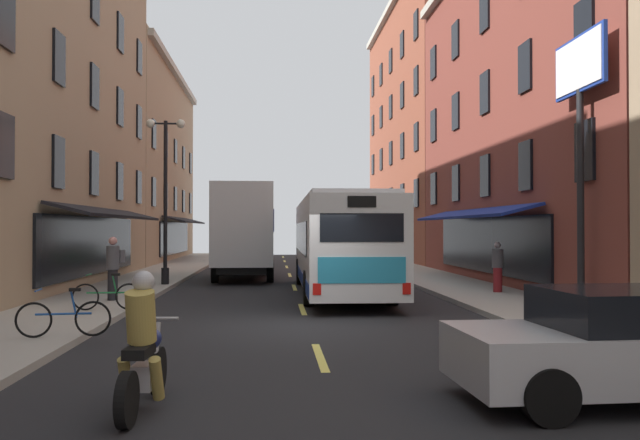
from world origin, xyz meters
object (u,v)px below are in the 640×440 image
bicycle_mid (107,295)px  pedestrian_mid (498,266)px  billboard_sign (580,103)px  motorcycle_rider (143,351)px  street_lamp_twin (165,193)px  box_truck (244,232)px  pedestrian_near (113,266)px  sedan_mid (249,253)px  bicycle_near (64,318)px  transit_bus (339,244)px  sedan_near (632,344)px

bicycle_mid → pedestrian_mid: pedestrian_mid is taller
billboard_sign → motorcycle_rider: billboard_sign is taller
bicycle_mid → pedestrian_mid: (11.28, 3.82, 0.45)m
billboard_sign → motorcycle_rider: 13.31m
street_lamp_twin → billboard_sign: bearing=-34.2°
box_truck → pedestrian_near: box_truck is taller
sedan_mid → bicycle_near: size_ratio=2.69×
billboard_sign → transit_bus: 8.66m
bicycle_mid → street_lamp_twin: bearing=88.6°
box_truck → sedan_near: box_truck is taller
bicycle_near → pedestrian_near: (-0.62, 6.35, 0.59)m
sedan_mid → pedestrian_mid: 20.95m
street_lamp_twin → box_truck: bearing=55.1°
pedestrian_mid → pedestrian_near: bearing=-31.8°
street_lamp_twin → sedan_mid: bearing=80.9°
box_truck → bicycle_mid: size_ratio=4.26×
transit_bus → sedan_mid: (-3.66, 17.94, -0.96)m
billboard_sign → pedestrian_near: 13.36m
transit_bus → street_lamp_twin: street_lamp_twin is taller
billboard_sign → motorcycle_rider: (-9.38, -8.20, -4.68)m
motorcycle_rider → pedestrian_mid: 15.22m
bicycle_mid → sedan_mid: bearing=83.4°
billboard_sign → bicycle_mid: size_ratio=4.07×
bicycle_near → sedan_mid: bearing=84.8°
sedan_near → motorcycle_rider: bearing=180.0°
sedan_near → street_lamp_twin: size_ratio=0.73×
pedestrian_near → street_lamp_twin: bearing=-54.8°
bicycle_near → pedestrian_near: pedestrian_near is taller
bicycle_near → bicycle_mid: same height
billboard_sign → box_truck: (-9.07, 11.84, -3.36)m
transit_bus → sedan_near: bearing=-80.5°
transit_bus → sedan_near: 13.85m
bicycle_near → bicycle_mid: size_ratio=1.00×
box_truck → bicycle_mid: 11.84m
sedan_near → motorcycle_rider: size_ratio=2.12×
pedestrian_mid → street_lamp_twin: size_ratio=0.27×
billboard_sign → pedestrian_near: (-12.35, 2.74, -4.29)m
pedestrian_mid → bicycle_near: bearing=-3.8°
motorcycle_rider → sedan_near: bearing=-0.0°
motorcycle_rider → pedestrian_near: size_ratio=1.16×
box_truck → sedan_mid: box_truck is taller
sedan_mid → billboard_sign: bearing=-68.3°
sedan_near → pedestrian_mid: size_ratio=2.74×
transit_bus → bicycle_near: size_ratio=6.77×
sedan_mid → street_lamp_twin: street_lamp_twin is taller
billboard_sign → transit_bus: billboard_sign is taller
billboard_sign → sedan_mid: size_ratio=1.52×
sedan_near → bicycle_mid: size_ratio=2.56×
transit_bus → sedan_near: size_ratio=2.64×
box_truck → sedan_mid: size_ratio=1.59×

